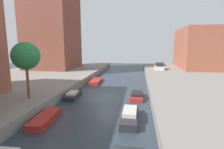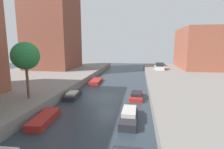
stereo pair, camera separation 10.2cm
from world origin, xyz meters
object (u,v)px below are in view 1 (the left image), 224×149
(apartment_tower_far, at_px, (52,21))
(parked_car, at_px, (159,66))
(street_tree_2, at_px, (26,56))
(moored_boat_left_3, at_px, (73,95))
(moored_boat_left_4, at_px, (96,81))
(low_block_right, at_px, (202,48))
(moored_boat_left_2, at_px, (45,119))
(moored_boat_right_2, at_px, (130,116))
(moored_boat_right_3, at_px, (137,96))

(apartment_tower_far, height_order, parked_car, apartment_tower_far)
(street_tree_2, relative_size, moored_boat_left_3, 1.52)
(apartment_tower_far, distance_m, moored_boat_left_4, 19.55)
(parked_car, bearing_deg, moored_boat_left_4, -135.54)
(low_block_right, relative_size, moored_boat_left_2, 3.47)
(moored_boat_left_3, relative_size, moored_boat_right_2, 0.86)
(parked_car, relative_size, moored_boat_left_2, 1.06)
(low_block_right, distance_m, moored_boat_left_2, 38.35)
(moored_boat_left_4, xyz_separation_m, moored_boat_right_2, (6.49, -14.44, 0.14))
(moored_boat_left_3, bearing_deg, moored_boat_right_2, -37.76)
(apartment_tower_far, relative_size, parked_car, 4.94)
(street_tree_2, relative_size, moored_boat_right_3, 1.54)
(parked_car, xyz_separation_m, moored_boat_left_3, (-12.18, -20.30, -1.31))
(moored_boat_right_3, bearing_deg, low_block_right, 58.05)
(parked_car, bearing_deg, low_block_right, 21.45)
(apartment_tower_far, distance_m, parked_car, 26.10)
(moored_boat_left_3, distance_m, moored_boat_left_4, 8.96)
(moored_boat_left_3, height_order, moored_boat_left_4, moored_boat_left_3)
(moored_boat_right_2, bearing_deg, moored_boat_right_3, 85.56)
(moored_boat_right_2, bearing_deg, moored_boat_left_4, 114.19)
(moored_boat_left_4, distance_m, moored_boat_right_3, 10.63)
(moored_boat_left_4, bearing_deg, low_block_right, 35.36)
(low_block_right, height_order, moored_boat_left_4, low_block_right)
(parked_car, height_order, moored_boat_left_4, parked_car)
(moored_boat_left_2, height_order, moored_boat_left_3, moored_boat_left_3)
(apartment_tower_far, xyz_separation_m, moored_boat_left_3, (11.90, -18.80, -11.26))
(moored_boat_left_2, bearing_deg, moored_boat_right_3, 46.62)
(apartment_tower_far, bearing_deg, moored_boat_left_2, -64.71)
(moored_boat_left_3, relative_size, moored_boat_right_3, 1.01)
(street_tree_2, height_order, moored_boat_left_2, street_tree_2)
(apartment_tower_far, relative_size, moored_boat_right_2, 4.95)
(moored_boat_left_3, bearing_deg, street_tree_2, -128.75)
(moored_boat_left_4, height_order, moored_boat_right_2, moored_boat_right_2)
(moored_boat_left_2, bearing_deg, moored_boat_left_3, 91.89)
(low_block_right, bearing_deg, parked_car, -158.55)
(moored_boat_left_4, bearing_deg, parked_car, 44.46)
(street_tree_2, relative_size, parked_car, 1.30)
(parked_car, height_order, moored_boat_left_3, parked_car)
(low_block_right, bearing_deg, street_tree_2, -131.92)
(moored_boat_right_2, distance_m, moored_boat_right_3, 6.45)
(moored_boat_left_2, distance_m, moored_boat_right_2, 7.01)
(low_block_right, bearing_deg, moored_boat_right_3, -121.95)
(apartment_tower_far, xyz_separation_m, moored_boat_left_4, (12.51, -9.86, -11.34))
(low_block_right, distance_m, moored_boat_left_3, 33.19)
(apartment_tower_far, xyz_separation_m, moored_boat_right_3, (19.50, -17.86, -11.26))
(parked_car, relative_size, moored_boat_left_4, 0.95)
(low_block_right, height_order, moored_boat_left_3, low_block_right)
(parked_car, bearing_deg, moored_boat_right_2, -101.15)
(moored_boat_right_3, bearing_deg, moored_boat_right_2, -94.44)
(moored_boat_left_2, height_order, moored_boat_right_2, moored_boat_right_2)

